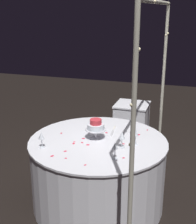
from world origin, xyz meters
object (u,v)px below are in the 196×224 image
Objects in this scene: decorative_arch at (153,86)px; cake_knife at (113,130)px; side_table at (131,131)px; tiered_cake at (96,126)px; wine_glass_0 at (41,136)px; wine_glass_2 at (122,136)px; wine_glass_1 at (136,133)px; wine_glass_3 at (115,147)px; main_table at (98,172)px.

cake_knife is at bearing -123.38° from decorative_arch.
cake_knife is (0.95, -0.02, 0.37)m from side_table.
tiered_cake is 0.74× the size of cake_knife.
wine_glass_0 is 0.80m from wine_glass_2.
cake_knife is (-0.65, 0.57, -0.12)m from wine_glass_0.
wine_glass_1 is 1.03× the size of wine_glass_2.
wine_glass_0 is at bearing -72.31° from wine_glass_2.
tiered_cake is 0.44m from wine_glass_1.
wine_glass_2 is 1.08× the size of wine_glass_3.
decorative_arch is 0.68m from wine_glass_3.
wine_glass_3 is at bearing -18.04° from wine_glass_1.
side_table is 1.32m from tiered_cake.
decorative_arch is 12.32× the size of wine_glass_1.
wine_glass_0 reaches higher than main_table.
side_table is 4.64× the size of wine_glass_1.
wine_glass_2 is (0.11, -0.12, -0.00)m from wine_glass_1.
wine_glass_2 is (-0.24, 0.76, 0.01)m from wine_glass_0.
side_table is 4.99× the size of wine_glass_0.
decorative_arch is 1.15m from main_table.
decorative_arch reaches higher than wine_glass_2.
wine_glass_2 reaches higher than side_table.
main_table is 0.53m from tiered_cake.
tiered_cake is 1.34× the size of wine_glass_0.
side_table is at bearing 175.20° from main_table.
wine_glass_2 reaches higher than wine_glass_0.
cake_knife is at bearing 164.42° from main_table.
main_table is 9.00× the size of wine_glass_0.
wine_glass_2 is (1.36, 0.18, 0.49)m from side_table.
main_table is (0.00, -0.55, -1.02)m from decorative_arch.
side_table is at bearing -166.84° from wine_glass_1.
tiered_cake is (1.22, -0.14, 0.50)m from side_table.
cake_knife reaches higher than main_table.
wine_glass_1 reaches higher than side_table.
side_table is 4.77× the size of wine_glass_2.
main_table is at bearing -15.58° from cake_knife.
decorative_arch reaches higher than cake_knife.
decorative_arch is 2.66× the size of side_table.
cake_knife is (-0.30, -0.31, -0.12)m from wine_glass_1.
wine_glass_1 is (1.25, 0.29, 0.49)m from side_table.
wine_glass_0 is (0.34, -1.03, -0.51)m from decorative_arch.
wine_glass_3 reaches higher than side_table.
wine_glass_0 is 0.95m from wine_glass_1.
tiered_cake is 1.25× the size of wine_glass_1.
wine_glass_2 is at bearing -47.39° from wine_glass_1.
main_table is 0.59m from wine_glass_2.
wine_glass_2 is 0.46m from cake_knife.
tiered_cake is (-0.04, -0.58, -0.49)m from decorative_arch.
side_table is 1.45m from wine_glass_2.
decorative_arch reaches higher than tiered_cake.
side_table is at bearing -173.88° from wine_glass_3.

